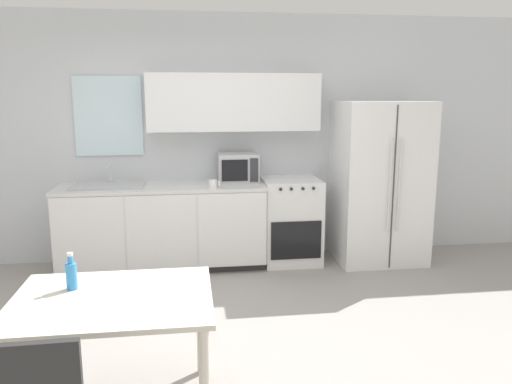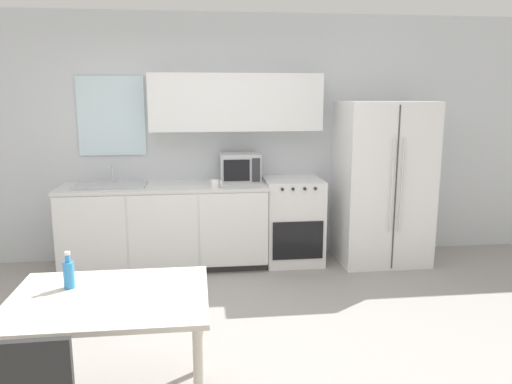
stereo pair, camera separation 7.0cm
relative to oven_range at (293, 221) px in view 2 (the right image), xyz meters
The scene contains 10 objects.
ground_plane 2.05m from the oven_range, 117.20° to the right, with size 12.00×12.00×0.00m, color gray.
wall_back 1.33m from the oven_range, 161.00° to the left, with size 12.00×0.38×2.70m.
kitchen_counter 1.39m from the oven_range, behind, with size 2.16×0.66×0.90m.
oven_range is the anchor object (origin of this frame).
refrigerator 1.07m from the oven_range, ahead, with size 0.95×0.79×1.77m.
kitchen_sink 1.99m from the oven_range, behind, with size 0.73×0.42×0.20m.
microwave 0.83m from the oven_range, behind, with size 0.43×0.38×0.31m.
coffee_mug 1.01m from the oven_range, 164.62° to the right, with size 0.11×0.08×0.08m.
dining_table 2.97m from the oven_range, 121.48° to the right, with size 1.12×0.86×0.73m.
drink_bottle 3.00m from the oven_range, 127.04° to the right, with size 0.06×0.06×0.22m.
Camera 2 is at (-0.12, -3.48, 1.85)m, focal length 35.00 mm.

